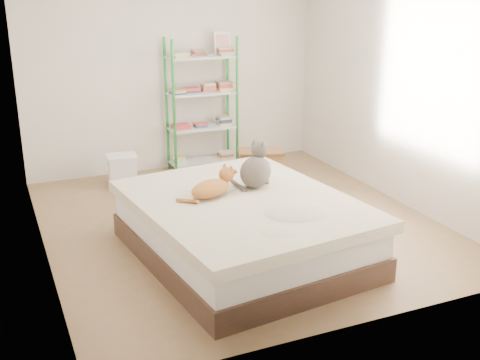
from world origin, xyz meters
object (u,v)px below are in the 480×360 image
shelf_unit (202,104)px  white_bin (123,171)px  orange_cat (210,187)px  bed (243,228)px  cardboard_box (261,166)px  grey_cat (256,165)px

shelf_unit → white_bin: size_ratio=4.40×
orange_cat → shelf_unit: (0.82, 2.45, 0.21)m
bed → white_bin: (-0.57, 2.29, -0.07)m
cardboard_box → white_bin: cardboard_box is taller
bed → white_bin: size_ratio=5.93×
shelf_unit → white_bin: 1.36m
white_bin → orange_cat: bearing=-81.3°
orange_cat → white_bin: bearing=75.7°
bed → grey_cat: size_ratio=5.58×
orange_cat → white_bin: orange_cat is taller
grey_cat → white_bin: (-0.81, 2.04, -0.56)m
orange_cat → shelf_unit: size_ratio=0.28×
grey_cat → cardboard_box: (0.81, 1.60, -0.57)m
grey_cat → cardboard_box: size_ratio=0.63×
orange_cat → grey_cat: size_ratio=1.15×
orange_cat → white_bin: (-0.33, 2.13, -0.45)m
bed → grey_cat: bearing=40.2°
shelf_unit → cardboard_box: 1.12m
bed → orange_cat: (-0.24, 0.16, 0.37)m
orange_cat → shelf_unit: bearing=48.5°
bed → shelf_unit: size_ratio=1.35×
cardboard_box → bed: bearing=-98.9°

